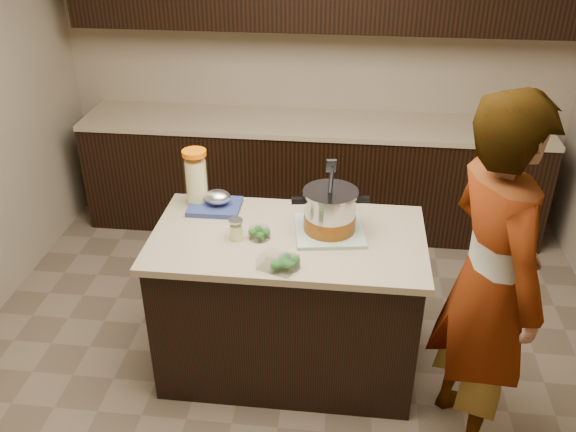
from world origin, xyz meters
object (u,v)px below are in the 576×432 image
lemonade_pitcher (196,180)px  island (288,303)px  stock_pot (330,213)px  person (490,283)px

lemonade_pitcher → island: bearing=-27.6°
island → lemonade_pitcher: lemonade_pitcher is taller
stock_pot → lemonade_pitcher: size_ratio=1.25×
stock_pot → lemonade_pitcher: stock_pot is taller
stock_pot → person: size_ratio=0.22×
stock_pot → person: person is taller
island → lemonade_pitcher: (-0.56, 0.29, 0.60)m
stock_pot → person: (0.76, -0.43, -0.08)m
stock_pot → lemonade_pitcher: 0.81m
stock_pot → person: 0.88m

